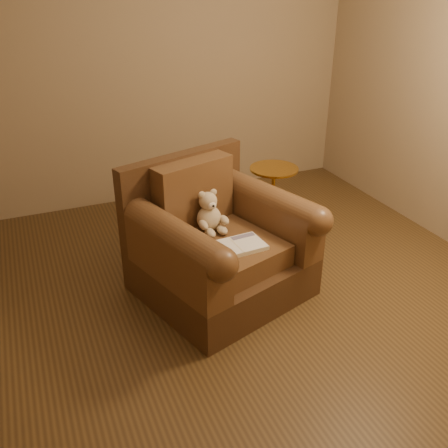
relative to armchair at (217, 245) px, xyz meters
name	(u,v)px	position (x,y,z in m)	size (l,w,h in m)	color
floor	(244,290)	(0.17, -0.11, -0.38)	(4.00, 4.00, 0.00)	#50371B
room	(249,55)	(0.17, -0.11, 1.34)	(4.02, 4.02, 2.71)	#917959
armchair	(217,245)	(0.00, 0.00, 0.00)	(1.33, 1.30, 0.97)	#442A16
teddy_bear	(210,215)	(-0.02, 0.09, 0.21)	(0.23, 0.26, 0.31)	tan
guidebook	(236,246)	(0.05, -0.24, 0.10)	(0.41, 0.26, 0.03)	beige
side_table	(273,197)	(0.84, 0.71, -0.05)	(0.43, 0.43, 0.61)	gold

